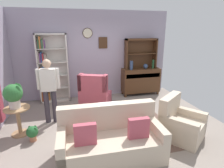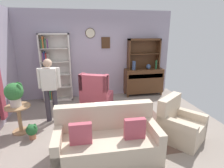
{
  "view_description": "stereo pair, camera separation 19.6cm",
  "coord_description": "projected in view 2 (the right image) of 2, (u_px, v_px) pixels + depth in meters",
  "views": [
    {
      "loc": [
        -0.94,
        -3.88,
        2.2
      ],
      "look_at": [
        0.1,
        0.2,
        0.95
      ],
      "focal_mm": 29.47,
      "sensor_mm": 36.0,
      "label": 1
    },
    {
      "loc": [
        -0.75,
        -3.93,
        2.2
      ],
      "look_at": [
        0.1,
        0.2,
        0.95
      ],
      "focal_mm": 29.47,
      "sensor_mm": 36.0,
      "label": 2
    }
  ],
  "objects": [
    {
      "name": "person_reading",
      "position": [
        50.0,
        86.0,
        4.39
      ],
      "size": [
        0.52,
        0.21,
        1.56
      ],
      "color": "#38333D",
      "rests_on": "ground_plane"
    },
    {
      "name": "bookshelf",
      "position": [
        54.0,
        69.0,
        5.72
      ],
      "size": [
        0.9,
        0.3,
        2.1
      ],
      "color": "silver",
      "rests_on": "ground_plane"
    },
    {
      "name": "wall_back",
      "position": [
        97.0,
        55.0,
        6.06
      ],
      "size": [
        5.0,
        0.09,
        2.8
      ],
      "color": "#A399AD",
      "rests_on": "ground_plane"
    },
    {
      "name": "area_rug",
      "position": [
        121.0,
        129.0,
        4.22
      ],
      "size": [
        2.32,
        2.07,
        0.01
      ],
      "primitive_type": "cube",
      "color": "brown",
      "rests_on": "ground_plane"
    },
    {
      "name": "ground_plane",
      "position": [
        110.0,
        124.0,
        4.46
      ],
      "size": [
        5.4,
        4.6,
        0.02
      ],
      "primitive_type": "cube",
      "color": "gray"
    },
    {
      "name": "vase_tall",
      "position": [
        134.0,
        65.0,
        6.05
      ],
      "size": [
        0.11,
        0.11,
        0.29
      ],
      "primitive_type": "cylinder",
      "color": "#33476B",
      "rests_on": "sideboard"
    },
    {
      "name": "book_stack",
      "position": [
        107.0,
        112.0,
        4.0
      ],
      "size": [
        0.21,
        0.15,
        0.1
      ],
      "color": "#284C8C",
      "rests_on": "coffee_table"
    },
    {
      "name": "sideboard_hutch",
      "position": [
        144.0,
        49.0,
        6.16
      ],
      "size": [
        1.1,
        0.26,
        1.0
      ],
      "color": "#4C2D19",
      "rests_on": "sideboard"
    },
    {
      "name": "plant_stand",
      "position": [
        19.0,
        116.0,
        4.01
      ],
      "size": [
        0.52,
        0.52,
        0.63
      ],
      "color": "#A87F56",
      "rests_on": "ground_plane"
    },
    {
      "name": "coffee_table",
      "position": [
        111.0,
        115.0,
        4.12
      ],
      "size": [
        0.8,
        0.5,
        0.42
      ],
      "color": "#4C2D19",
      "rests_on": "ground_plane"
    },
    {
      "name": "sideboard",
      "position": [
        143.0,
        80.0,
        6.36
      ],
      "size": [
        1.3,
        0.45,
        0.92
      ],
      "color": "#4C2D19",
      "rests_on": "ground_plane"
    },
    {
      "name": "couch_floral",
      "position": [
        107.0,
        140.0,
        3.26
      ],
      "size": [
        1.82,
        0.9,
        0.9
      ],
      "color": "beige",
      "rests_on": "ground_plane"
    },
    {
      "name": "bottle_wine",
      "position": [
        156.0,
        64.0,
        6.19
      ],
      "size": [
        0.07,
        0.07,
        0.3
      ],
      "primitive_type": "cylinder",
      "color": "#194223",
      "rests_on": "sideboard"
    },
    {
      "name": "potted_plant_small",
      "position": [
        32.0,
        131.0,
        3.81
      ],
      "size": [
        0.23,
        0.23,
        0.32
      ],
      "color": "#AD6B4C",
      "rests_on": "ground_plane"
    },
    {
      "name": "vase_round",
      "position": [
        148.0,
        67.0,
        6.18
      ],
      "size": [
        0.15,
        0.15,
        0.17
      ],
      "primitive_type": "ellipsoid",
      "color": "#33476B",
      "rests_on": "sideboard"
    },
    {
      "name": "potted_plant_large",
      "position": [
        15.0,
        93.0,
        3.85
      ],
      "size": [
        0.37,
        0.37,
        0.52
      ],
      "color": "beige",
      "rests_on": "plant_stand"
    },
    {
      "name": "wingback_chair",
      "position": [
        96.0,
        96.0,
        5.26
      ],
      "size": [
        1.04,
        1.05,
        1.05
      ],
      "color": "#B74C5B",
      "rests_on": "ground_plane"
    },
    {
      "name": "armchair_floral",
      "position": [
        179.0,
        126.0,
        3.78
      ],
      "size": [
        1.07,
        1.07,
        0.88
      ],
      "color": "beige",
      "rests_on": "ground_plane"
    }
  ]
}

